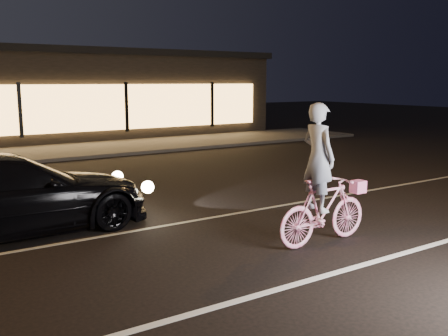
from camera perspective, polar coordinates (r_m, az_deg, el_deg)
ground at (r=8.02m, az=-0.63°, el=-10.09°), size 90.00×90.00×0.00m
lane_stripe_near at (r=6.89m, az=6.25°, el=-13.59°), size 60.00×0.12×0.01m
lane_stripe_far at (r=9.68m, az=-7.01°, el=-6.59°), size 60.00×0.10×0.01m
sidewalk at (r=19.97m, az=-21.01°, el=1.53°), size 30.00×4.00×0.12m
storefront at (r=25.66m, az=-24.14°, el=7.73°), size 25.40×8.42×4.20m
cyclist at (r=8.56m, az=11.17°, el=-3.03°), size 1.91×0.66×2.40m
sedan at (r=9.70m, az=-23.58°, el=-2.82°), size 5.27×2.46×1.49m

